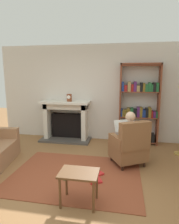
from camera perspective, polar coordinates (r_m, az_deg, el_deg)
name	(u,v)px	position (r m, az deg, el deg)	size (l,w,h in m)	color
ground	(71,184)	(3.62, -5.31, -20.17)	(14.00, 14.00, 0.00)	olive
back_wall	(95,93)	(5.63, 1.48, 5.57)	(5.60, 0.10, 2.70)	silver
area_rug	(76,175)	(3.87, -4.05, -17.87)	(2.40, 1.80, 0.01)	brown
fireplace	(66,119)	(5.68, -6.81, -2.14)	(1.42, 0.64, 1.14)	#4C4742
mantel_clock	(69,98)	(5.44, -5.95, 4.19)	(0.14, 0.14, 0.21)	brown
bookshelf	(139,107)	(5.40, 14.21, 1.47)	(1.04, 0.32, 2.16)	brown
armchair_reading	(130,146)	(4.14, 11.71, -9.72)	(0.86, 0.86, 0.97)	#331E14
seated_reader	(127,135)	(4.18, 10.98, -6.68)	(0.53, 0.59, 1.14)	white
side_table	(79,177)	(2.95, -3.11, -18.59)	(0.56, 0.39, 0.50)	brown
scattered_books	(87,177)	(3.76, -0.74, -18.42)	(0.85, 0.52, 0.03)	#267233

